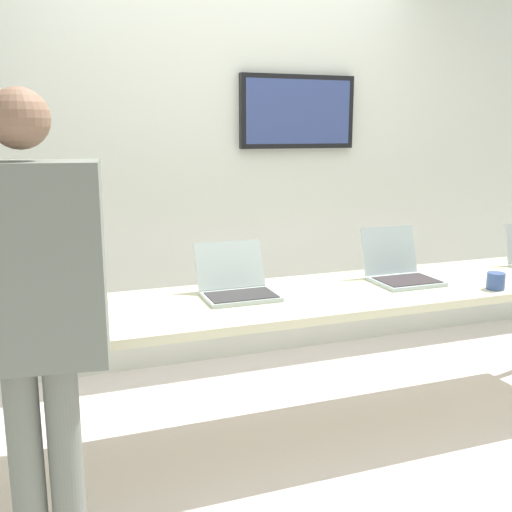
% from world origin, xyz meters
% --- Properties ---
extents(ground, '(8.00, 8.00, 0.04)m').
position_xyz_m(ground, '(0.00, 0.00, -0.02)').
color(ground, silver).
extents(back_wall, '(8.00, 0.11, 2.52)m').
position_xyz_m(back_wall, '(0.01, 1.13, 1.27)').
color(back_wall, silver).
rests_on(back_wall, ground).
extents(workbench, '(3.69, 0.70, 0.73)m').
position_xyz_m(workbench, '(0.00, 0.00, 0.68)').
color(workbench, beige).
rests_on(workbench, ground).
extents(laptop_station_0, '(0.33, 0.36, 0.27)m').
position_xyz_m(laptop_station_0, '(-1.18, 0.08, 0.79)').
color(laptop_station_0, '#ADB2BB').
rests_on(laptop_station_0, workbench).
extents(laptop_station_1, '(0.34, 0.35, 0.24)m').
position_xyz_m(laptop_station_1, '(-0.25, 0.09, 0.78)').
color(laptop_station_1, '#AAB5B5').
rests_on(laptop_station_1, workbench).
extents(laptop_station_2, '(0.32, 0.34, 0.27)m').
position_xyz_m(laptop_station_2, '(0.65, 0.07, 0.79)').
color(laptop_station_2, '#A8B7BB').
rests_on(laptop_station_2, workbench).
extents(person, '(0.49, 0.63, 1.63)m').
position_xyz_m(person, '(-1.15, -0.62, 0.99)').
color(person, slate).
rests_on(person, ground).
extents(coffee_mug, '(0.09, 0.09, 0.08)m').
position_xyz_m(coffee_mug, '(1.00, -0.25, 0.77)').
color(coffee_mug, '#39518E').
rests_on(coffee_mug, workbench).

